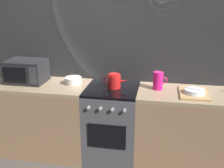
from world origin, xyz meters
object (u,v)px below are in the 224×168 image
mixing_bowl (73,80)px  kettle (114,81)px  microwave (26,71)px  stove_unit (112,124)px  pitcher (158,81)px  dish_pile (194,92)px

mixing_bowl → kettle: bearing=-6.2°
microwave → kettle: (1.08, -0.02, -0.05)m
stove_unit → microwave: bearing=177.8°
stove_unit → mixing_bowl: (-0.48, 0.08, 0.49)m
microwave → mixing_bowl: 0.58m
stove_unit → kettle: kettle is taller
mixing_bowl → stove_unit: bearing=-9.0°
stove_unit → kettle: 0.53m
mixing_bowl → pitcher: (1.00, -0.02, 0.06)m
pitcher → kettle: bearing=-175.6°
pitcher → dish_pile: pitcher is taller
kettle → mixing_bowl: (-0.51, 0.05, -0.04)m
stove_unit → mixing_bowl: mixing_bowl is taller
pitcher → dish_pile: size_ratio=0.50×
microwave → pitcher: (1.57, 0.02, -0.03)m
microwave → kettle: bearing=-1.0°
microwave → dish_pile: bearing=-2.2°
kettle → mixing_bowl: kettle is taller
dish_pile → pitcher: bearing=166.0°
dish_pile → microwave: bearing=177.8°
mixing_bowl → dish_pile: size_ratio=0.50×
kettle → stove_unit: bearing=-136.1°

